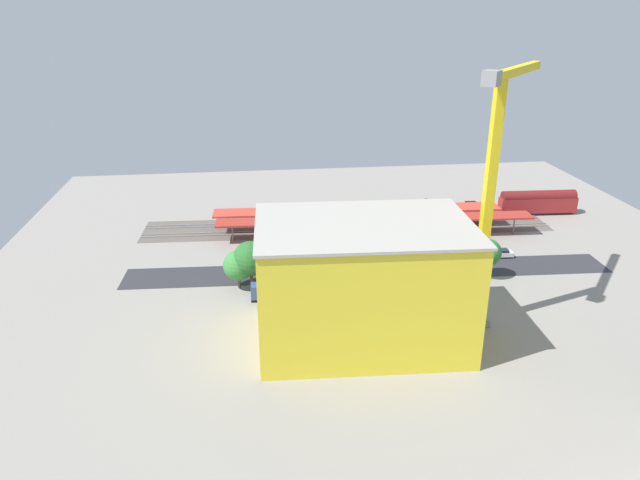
% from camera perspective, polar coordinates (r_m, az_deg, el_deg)
% --- Properties ---
extents(ground_plane, '(147.34, 147.34, 0.00)m').
position_cam_1_polar(ground_plane, '(114.18, 4.55, -2.51)').
color(ground_plane, gray).
rests_on(ground_plane, ground).
extents(rail_bed, '(92.59, 17.54, 0.01)m').
position_cam_1_polar(rail_bed, '(134.23, 2.69, 1.35)').
color(rail_bed, '#5B544C').
rests_on(rail_bed, ground).
extents(street_asphalt, '(92.40, 13.06, 0.01)m').
position_cam_1_polar(street_asphalt, '(112.06, 4.79, -3.01)').
color(street_asphalt, '#2D2D33').
rests_on(street_asphalt, ground).
extents(track_rails, '(92.00, 11.12, 0.12)m').
position_cam_1_polar(track_rails, '(134.17, 2.69, 1.42)').
color(track_rails, '#9E9EA8').
rests_on(track_rails, ground).
extents(platform_canopy_near, '(68.79, 7.87, 4.41)m').
position_cam_1_polar(platform_canopy_near, '(126.80, 5.49, 2.03)').
color(platform_canopy_near, '#A82D23').
rests_on(platform_canopy_near, ground).
extents(platform_canopy_far, '(64.89, 8.34, 4.40)m').
position_cam_1_polar(platform_canopy_far, '(132.38, 3.71, 2.94)').
color(platform_canopy_far, '#C63D2D').
rests_on(platform_canopy_far, ground).
extents(locomotive, '(15.18, 3.16, 4.85)m').
position_cam_1_polar(locomotive, '(142.47, 12.63, 2.79)').
color(locomotive, black).
rests_on(locomotive, ground).
extents(passenger_coach, '(18.75, 3.78, 5.92)m').
position_cam_1_polar(passenger_coach, '(150.62, 20.46, 3.51)').
color(passenger_coach, black).
rests_on(passenger_coach, ground).
extents(parked_car_0, '(4.78, 2.16, 1.69)m').
position_cam_1_polar(parked_car_0, '(122.86, 17.22, -1.27)').
color(parked_car_0, black).
rests_on(parked_car_0, ground).
extents(parked_car_1, '(4.49, 1.94, 1.60)m').
position_cam_1_polar(parked_car_1, '(120.21, 14.19, -1.48)').
color(parked_car_1, black).
rests_on(parked_car_1, ground).
extents(parked_car_2, '(4.57, 2.01, 1.72)m').
position_cam_1_polar(parked_car_2, '(118.14, 10.54, -1.56)').
color(parked_car_2, black).
rests_on(parked_car_2, ground).
extents(parked_car_3, '(4.16, 1.80, 1.67)m').
position_cam_1_polar(parked_car_3, '(115.84, 7.27, -1.85)').
color(parked_car_3, black).
rests_on(parked_car_3, ground).
extents(parked_car_4, '(4.27, 2.09, 1.66)m').
position_cam_1_polar(parked_car_4, '(114.81, 4.32, -1.96)').
color(parked_car_4, black).
rests_on(parked_car_4, ground).
extents(parked_car_5, '(4.17, 2.22, 1.71)m').
position_cam_1_polar(parked_car_5, '(113.31, 0.41, -2.21)').
color(parked_car_5, black).
rests_on(parked_car_5, ground).
extents(parked_car_6, '(4.73, 1.96, 1.67)m').
position_cam_1_polar(parked_car_6, '(112.76, -2.96, -2.38)').
color(parked_car_6, black).
rests_on(parked_car_6, ground).
extents(parked_car_7, '(4.81, 2.25, 1.72)m').
position_cam_1_polar(parked_car_7, '(112.85, -6.52, -2.47)').
color(parked_car_7, black).
rests_on(parked_car_7, ground).
extents(construction_building, '(31.09, 21.47, 18.09)m').
position_cam_1_polar(construction_building, '(86.22, 4.19, -4.29)').
color(construction_building, yellow).
rests_on(construction_building, ground).
extents(construction_roof_slab, '(31.72, 22.10, 0.40)m').
position_cam_1_polar(construction_roof_slab, '(82.58, 4.36, 1.48)').
color(construction_roof_slab, '#ADA89E').
rests_on(construction_roof_slab, construction_building).
extents(tower_crane, '(16.65, 19.25, 39.25)m').
position_cam_1_polar(tower_crane, '(90.03, 16.48, 5.28)').
color(tower_crane, gray).
rests_on(tower_crane, ground).
extents(box_truck_0, '(9.34, 2.64, 3.47)m').
position_cam_1_polar(box_truck_0, '(100.80, -4.02, -4.88)').
color(box_truck_0, black).
rests_on(box_truck_0, ground).
extents(street_tree_0, '(6.17, 6.17, 8.92)m').
position_cam_1_polar(street_tree_0, '(103.20, -6.79, -1.80)').
color(street_tree_0, brown).
rests_on(street_tree_0, ground).
extents(street_tree_1, '(5.47, 5.47, 7.18)m').
position_cam_1_polar(street_tree_1, '(104.15, -7.95, -2.47)').
color(street_tree_1, brown).
rests_on(street_tree_1, ground).
extents(street_tree_2, '(5.14, 5.14, 7.59)m').
position_cam_1_polar(street_tree_2, '(111.33, 15.99, -1.18)').
color(street_tree_2, brown).
rests_on(street_tree_2, ground).
extents(street_tree_3, '(4.91, 4.91, 7.94)m').
position_cam_1_polar(street_tree_3, '(105.60, 7.16, -1.47)').
color(street_tree_3, brown).
rests_on(street_tree_3, ground).
extents(traffic_light, '(0.50, 0.36, 6.50)m').
position_cam_1_polar(traffic_light, '(105.30, 2.89, -2.06)').
color(traffic_light, '#333333').
rests_on(traffic_light, ground).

